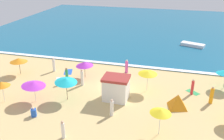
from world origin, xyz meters
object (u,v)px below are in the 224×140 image
object	(u,v)px
beach_umbrella_3	(85,64)
beach_tent	(178,101)
beachgoer_6	(54,65)
beachgoer_7	(67,75)
beachgoer_0	(63,130)
beach_umbrella_7	(19,60)
beachgoer_8	(192,87)
beach_umbrella_5	(161,111)
beach_umbrella_4	(148,73)
beachgoer_3	(82,78)
beach_umbrella_0	(2,84)
beachgoer_5	(127,67)
beach_umbrella_8	(66,80)
lifeguard_cabana	(116,88)
beachgoer_9	(34,112)
small_boat_0	(193,45)
beachgoer_11	(112,108)
beach_umbrella_1	(34,84)
beachgoer_10	(212,95)

from	to	relation	value
beach_umbrella_3	beach_tent	bearing A→B (deg)	-19.99
beachgoer_6	beachgoer_7	distance (m)	3.70
beachgoer_0	beach_umbrella_7	bearing A→B (deg)	137.03
beach_umbrella_7	beachgoer_8	bearing A→B (deg)	0.86
beach_tent	beachgoer_7	distance (m)	12.41
beach_umbrella_5	beachgoer_6	bearing A→B (deg)	146.77
beach_umbrella_4	beach_tent	size ratio (longest dim) A/B	1.16
beachgoer_3	beachgoer_8	world-z (taller)	beachgoer_3
beach_umbrella_7	beach_tent	distance (m)	18.81
beach_umbrella_0	beach_umbrella_4	distance (m)	14.37
beach_umbrella_7	beachgoer_3	size ratio (longest dim) A/B	1.13
beachgoer_5	beach_umbrella_7	bearing A→B (deg)	-162.71
beach_umbrella_8	beachgoer_8	bearing A→B (deg)	20.02
beachgoer_0	beachgoer_5	bearing A→B (deg)	80.68
lifeguard_cabana	beachgoer_7	distance (m)	6.67
beach_umbrella_3	beachgoer_9	distance (m)	8.92
beach_umbrella_7	beachgoer_9	size ratio (longest dim) A/B	2.37
beachgoer_0	beachgoer_5	distance (m)	13.48
beach_umbrella_4	beachgoer_6	bearing A→B (deg)	170.15
beach_umbrella_3	lifeguard_cabana	bearing A→B (deg)	-39.42
beach_umbrella_4	beach_umbrella_8	bearing A→B (deg)	-152.22
lifeguard_cabana	beachgoer_8	size ratio (longest dim) A/B	1.49
beach_umbrella_0	beach_umbrella_3	distance (m)	9.15
beachgoer_6	beachgoer_9	xyz separation A→B (m)	(2.83, -9.36, -0.49)
beachgoer_6	small_boat_0	world-z (taller)	beachgoer_6
lifeguard_cabana	beach_tent	distance (m)	5.96
beachgoer_0	beach_umbrella_3	bearing A→B (deg)	101.98
beachgoer_3	small_boat_0	bearing A→B (deg)	54.63
beachgoer_3	lifeguard_cabana	bearing A→B (deg)	-24.40
beach_umbrella_7	beach_tent	bearing A→B (deg)	-8.20
beach_tent	beachgoer_11	size ratio (longest dim) A/B	1.38
beach_umbrella_3	beach_umbrella_5	world-z (taller)	beach_umbrella_5
beach_umbrella_1	beachgoer_3	bearing A→B (deg)	54.19
beach_tent	beachgoer_6	world-z (taller)	beachgoer_6
lifeguard_cabana	beachgoer_9	size ratio (longest dim) A/B	2.78
beach_umbrella_4	beach_umbrella_7	bearing A→B (deg)	179.36
beachgoer_7	beach_umbrella_8	bearing A→B (deg)	-65.27
beach_umbrella_4	beachgoer_3	bearing A→B (deg)	-175.48
beachgoer_10	beachgoer_5	bearing A→B (deg)	152.30
beachgoer_8	small_boat_0	world-z (taller)	beachgoer_8
beach_umbrella_8	beachgoer_5	xyz separation A→B (m)	(4.32, 7.90, -1.34)
beachgoer_10	beachgoer_3	bearing A→B (deg)	178.57
beach_umbrella_4	small_boat_0	distance (m)	17.56
beach_umbrella_5	beach_umbrella_8	world-z (taller)	beach_umbrella_8
beachgoer_3	beachgoer_11	bearing A→B (deg)	-45.96
beach_umbrella_1	beachgoer_8	size ratio (longest dim) A/B	1.64
beach_umbrella_7	beachgoer_7	xyz separation A→B (m)	(6.37, -0.48, -1.02)
beachgoer_0	beachgoer_10	size ratio (longest dim) A/B	0.87
beach_umbrella_5	beach_umbrella_8	xyz separation A→B (m)	(-9.25, 3.06, -0.00)
beach_umbrella_8	beachgoer_6	world-z (taller)	beach_umbrella_8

